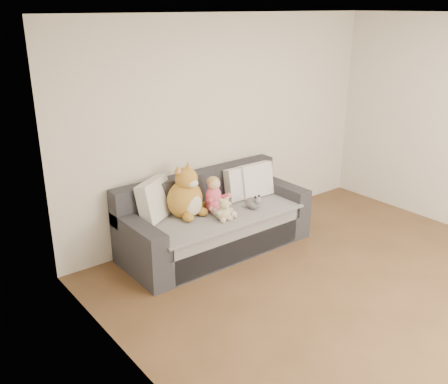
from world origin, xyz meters
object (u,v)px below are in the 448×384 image
toddler (215,197)px  plush_cat (186,196)px  sippy_cup (220,215)px  teddy_bear (224,211)px  sofa (214,223)px

toddler → plush_cat: plush_cat is taller
plush_cat → sippy_cup: 0.43m
toddler → teddy_bear: 0.26m
teddy_bear → sippy_cup: 0.06m
sofa → sippy_cup: size_ratio=18.24×
plush_cat → teddy_bear: plush_cat is taller
toddler → sippy_cup: toddler is taller
sofa → sippy_cup: 0.37m
plush_cat → teddy_bear: 0.46m
plush_cat → teddy_bear: size_ratio=2.32×
toddler → teddy_bear: (-0.06, -0.25, -0.07)m
plush_cat → teddy_bear: (0.24, -0.37, -0.12)m
toddler → sippy_cup: bearing=-111.3°
plush_cat → sippy_cup: plush_cat is taller
teddy_bear → toddler: bearing=79.5°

